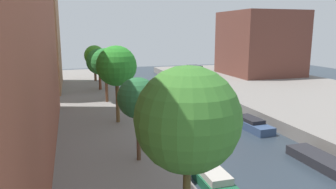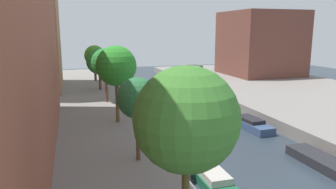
% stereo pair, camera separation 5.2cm
% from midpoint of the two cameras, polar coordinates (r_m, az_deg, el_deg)
% --- Properties ---
extents(ground_plane, '(84.00, 84.00, 0.00)m').
position_cam_midpoint_polar(ground_plane, '(29.04, 3.69, -4.15)').
color(ground_plane, '#28333D').
extents(quay_left, '(20.00, 64.00, 1.00)m').
position_cam_midpoint_polar(quay_left, '(27.63, -26.97, -5.12)').
color(quay_left, gray).
rests_on(quay_left, ground_plane).
extents(quay_right, '(20.00, 64.00, 1.00)m').
position_cam_midpoint_polar(quay_right, '(36.86, 26.11, -1.18)').
color(quay_right, gray).
rests_on(quay_right, ground_plane).
extents(low_block_right, '(10.00, 10.67, 9.51)m').
position_cam_midpoint_polar(low_block_right, '(51.81, 15.88, 8.68)').
color(low_block_right, brown).
rests_on(low_block_right, quay_right).
extents(street_tree_0, '(3.18, 3.18, 5.75)m').
position_cam_midpoint_polar(street_tree_0, '(9.48, 3.32, -4.48)').
color(street_tree_0, brown).
rests_on(street_tree_0, quay_left).
extents(street_tree_1, '(2.11, 2.11, 4.39)m').
position_cam_midpoint_polar(street_tree_1, '(16.48, -5.45, -0.70)').
color(street_tree_1, brown).
rests_on(street_tree_1, quay_left).
extents(street_tree_2, '(2.93, 2.93, 5.66)m').
position_cam_midpoint_polar(street_tree_2, '(23.66, -9.15, 4.95)').
color(street_tree_2, brown).
rests_on(street_tree_2, quay_left).
extents(street_tree_3, '(2.71, 2.71, 5.10)m').
position_cam_midpoint_polar(street_tree_3, '(30.86, -10.99, 5.50)').
color(street_tree_3, brown).
rests_on(street_tree_3, quay_left).
extents(street_tree_4, '(2.95, 2.95, 4.71)m').
position_cam_midpoint_polar(street_tree_4, '(37.67, -12.08, 5.70)').
color(street_tree_4, brown).
rests_on(street_tree_4, quay_left).
extents(street_tree_5, '(2.74, 2.74, 4.77)m').
position_cam_midpoint_polar(street_tree_5, '(44.49, -12.87, 6.68)').
color(street_tree_5, brown).
rests_on(street_tree_5, quay_left).
extents(parked_car, '(1.99, 4.19, 1.55)m').
position_cam_midpoint_polar(parked_car, '(49.18, 4.57, 4.15)').
color(parked_car, navy).
rests_on(parked_car, quay_right).
extents(moored_boat_left_1, '(1.35, 3.38, 0.87)m').
position_cam_midpoint_polar(moored_boat_left_1, '(16.61, 8.35, -15.12)').
color(moored_boat_left_1, '#195638').
rests_on(moored_boat_left_1, ground_plane).
extents(moored_boat_left_2, '(1.62, 3.58, 0.62)m').
position_cam_midpoint_polar(moored_boat_left_2, '(23.97, -1.36, -6.73)').
color(moored_boat_left_2, '#33476B').
rests_on(moored_boat_left_2, ground_plane).
extents(moored_boat_right_1, '(1.57, 4.36, 0.56)m').
position_cam_midpoint_polar(moored_boat_right_1, '(21.07, 25.31, -10.52)').
color(moored_boat_right_1, '#232328').
rests_on(moored_boat_right_1, ground_plane).
extents(moored_boat_right_2, '(1.68, 4.46, 0.90)m').
position_cam_midpoint_polar(moored_boat_right_2, '(26.59, 14.37, -5.08)').
color(moored_boat_right_2, '#33476B').
rests_on(moored_boat_right_2, ground_plane).
extents(moored_boat_right_3, '(1.83, 4.04, 0.61)m').
position_cam_midpoint_polar(moored_boat_right_3, '(33.30, 7.39, -1.68)').
color(moored_boat_right_3, '#4C5156').
rests_on(moored_boat_right_3, ground_plane).
extents(moored_boat_right_4, '(1.91, 3.49, 0.81)m').
position_cam_midpoint_polar(moored_boat_right_4, '(39.06, 3.34, 0.36)').
color(moored_boat_right_4, beige).
rests_on(moored_boat_right_4, ground_plane).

